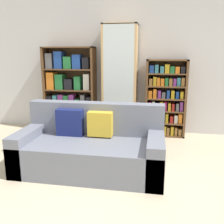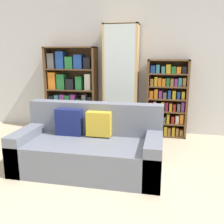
{
  "view_description": "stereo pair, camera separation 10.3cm",
  "coord_description": "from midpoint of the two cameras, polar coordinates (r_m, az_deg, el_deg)",
  "views": [
    {
      "loc": [
        0.51,
        -2.21,
        1.47
      ],
      "look_at": [
        -0.15,
        1.52,
        0.6
      ],
      "focal_mm": 40.0,
      "sensor_mm": 36.0,
      "label": 1
    },
    {
      "loc": [
        0.61,
        -2.19,
        1.47
      ],
      "look_at": [
        -0.15,
        1.52,
        0.6
      ],
      "focal_mm": 40.0,
      "sensor_mm": 36.0,
      "label": 2
    }
  ],
  "objects": [
    {
      "name": "wine_bottle",
      "position": [
        4.2,
        8.48,
        -5.38
      ],
      "size": [
        0.08,
        0.08,
        0.38
      ],
      "color": "#192333",
      "rests_on": "ground"
    },
    {
      "name": "wall_back",
      "position": [
        4.8,
        3.38,
        11.57
      ],
      "size": [
        6.31,
        0.06,
        2.7
      ],
      "color": "silver",
      "rests_on": "ground"
    },
    {
      "name": "bookshelf_right",
      "position": [
        4.63,
        11.48,
        2.88
      ],
      "size": [
        0.72,
        0.32,
        1.39
      ],
      "color": "brown",
      "rests_on": "ground"
    },
    {
      "name": "ground_plane",
      "position": [
        2.71,
        -3.84,
        -19.95
      ],
      "size": [
        16.0,
        16.0,
        0.0
      ],
      "primitive_type": "plane",
      "color": "beige"
    },
    {
      "name": "bookshelf_left",
      "position": [
        4.92,
        -10.31,
        4.74
      ],
      "size": [
        0.99,
        0.32,
        1.61
      ],
      "color": "brown",
      "rests_on": "ground"
    },
    {
      "name": "display_cabinet",
      "position": [
        4.63,
        1.17,
        7.06
      ],
      "size": [
        0.62,
        0.36,
        2.0
      ],
      "color": "tan",
      "rests_on": "ground"
    },
    {
      "name": "couch",
      "position": [
        3.3,
        -5.72,
        -8.14
      ],
      "size": [
        1.85,
        0.89,
        0.83
      ],
      "color": "slate",
      "rests_on": "ground"
    }
  ]
}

